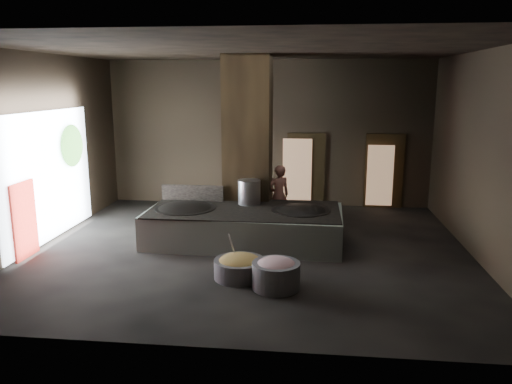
# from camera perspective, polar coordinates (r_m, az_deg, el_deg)

# --- Properties ---
(floor) EXTENTS (10.00, 9.00, 0.10)m
(floor) POSITION_cam_1_polar(r_m,az_deg,el_deg) (11.76, -0.59, -6.73)
(floor) COLOR black
(floor) RESTS_ON ground
(ceiling) EXTENTS (10.00, 9.00, 0.10)m
(ceiling) POSITION_cam_1_polar(r_m,az_deg,el_deg) (11.14, -0.64, 16.24)
(ceiling) COLOR black
(ceiling) RESTS_ON back_wall
(back_wall) EXTENTS (10.00, 0.10, 4.50)m
(back_wall) POSITION_cam_1_polar(r_m,az_deg,el_deg) (15.72, 1.40, 6.70)
(back_wall) COLOR black
(back_wall) RESTS_ON ground
(front_wall) EXTENTS (10.00, 0.10, 4.50)m
(front_wall) POSITION_cam_1_polar(r_m,az_deg,el_deg) (6.80, -5.23, -0.82)
(front_wall) COLOR black
(front_wall) RESTS_ON ground
(left_wall) EXTENTS (0.10, 9.00, 4.50)m
(left_wall) POSITION_cam_1_polar(r_m,az_deg,el_deg) (12.84, -23.66, 4.41)
(left_wall) COLOR black
(left_wall) RESTS_ON ground
(right_wall) EXTENTS (0.10, 9.00, 4.50)m
(right_wall) POSITION_cam_1_polar(r_m,az_deg,el_deg) (11.74, 24.72, 3.66)
(right_wall) COLOR black
(right_wall) RESTS_ON ground
(pillar) EXTENTS (1.20, 1.20, 4.50)m
(pillar) POSITION_cam_1_polar(r_m,az_deg,el_deg) (13.13, -0.92, 5.59)
(pillar) COLOR black
(pillar) RESTS_ON ground
(hearth_platform) EXTENTS (4.72, 2.39, 0.81)m
(hearth_platform) POSITION_cam_1_polar(r_m,az_deg,el_deg) (12.11, -1.32, -3.92)
(hearth_platform) COLOR #A9BCAA
(hearth_platform) RESTS_ON ground
(platform_cap) EXTENTS (4.54, 2.18, 0.03)m
(platform_cap) POSITION_cam_1_polar(r_m,az_deg,el_deg) (12.00, -1.33, -2.03)
(platform_cap) COLOR black
(platform_cap) RESTS_ON hearth_platform
(wok_left) EXTENTS (1.46, 1.46, 0.40)m
(wok_left) POSITION_cam_1_polar(r_m,az_deg,el_deg) (12.24, -8.11, -2.18)
(wok_left) COLOR black
(wok_left) RESTS_ON hearth_platform
(wok_left_rim) EXTENTS (1.49, 1.49, 0.05)m
(wok_left_rim) POSITION_cam_1_polar(r_m,az_deg,el_deg) (12.22, -8.12, -1.86)
(wok_left_rim) COLOR black
(wok_left_rim) RESTS_ON hearth_platform
(wok_right) EXTENTS (1.36, 1.36, 0.38)m
(wok_right) POSITION_cam_1_polar(r_m,az_deg,el_deg) (11.96, 5.13, -2.44)
(wok_right) COLOR black
(wok_right) RESTS_ON hearth_platform
(wok_right_rim) EXTENTS (1.39, 1.39, 0.05)m
(wok_right_rim) POSITION_cam_1_polar(r_m,az_deg,el_deg) (11.94, 5.13, -2.12)
(wok_right_rim) COLOR black
(wok_right_rim) RESTS_ON hearth_platform
(stock_pot) EXTENTS (0.57, 0.57, 0.61)m
(stock_pot) POSITION_cam_1_polar(r_m,az_deg,el_deg) (12.45, -0.78, -0.01)
(stock_pot) COLOR #97999E
(stock_pot) RESTS_ON hearth_platform
(splash_guard) EXTENTS (1.62, 0.12, 0.40)m
(splash_guard) POSITION_cam_1_polar(r_m,az_deg,el_deg) (12.93, -7.28, -0.10)
(splash_guard) COLOR black
(splash_guard) RESTS_ON hearth_platform
(cook) EXTENTS (0.71, 0.62, 1.65)m
(cook) POSITION_cam_1_polar(r_m,az_deg,el_deg) (13.46, 2.63, -0.40)
(cook) COLOR #A06051
(cook) RESTS_ON ground
(veg_basin) EXTENTS (1.14, 1.14, 0.38)m
(veg_basin) POSITION_cam_1_polar(r_m,az_deg,el_deg) (10.02, -1.89, -8.76)
(veg_basin) COLOR slate
(veg_basin) RESTS_ON ground
(veg_fill) EXTENTS (0.84, 0.84, 0.26)m
(veg_fill) POSITION_cam_1_polar(r_m,az_deg,el_deg) (9.96, -1.89, -7.88)
(veg_fill) COLOR olive
(veg_fill) RESTS_ON veg_basin
(ladle) EXTENTS (0.15, 0.39, 0.72)m
(ladle) POSITION_cam_1_polar(r_m,az_deg,el_deg) (10.05, -2.63, -6.48)
(ladle) COLOR #97999E
(ladle) RESTS_ON veg_basin
(meat_basin) EXTENTS (1.08, 1.08, 0.50)m
(meat_basin) POSITION_cam_1_polar(r_m,az_deg,el_deg) (9.52, 2.30, -9.50)
(meat_basin) COLOR slate
(meat_basin) RESTS_ON ground
(meat_fill) EXTENTS (0.76, 0.76, 0.29)m
(meat_fill) POSITION_cam_1_polar(r_m,az_deg,el_deg) (9.45, 2.31, -8.37)
(meat_fill) COLOR #B66D7D
(meat_fill) RESTS_ON meat_basin
(doorway_near) EXTENTS (1.18, 0.08, 2.38)m
(doorway_near) POSITION_cam_1_polar(r_m,az_deg,el_deg) (15.71, 5.71, 2.41)
(doorway_near) COLOR black
(doorway_near) RESTS_ON ground
(doorway_near_glow) EXTENTS (0.90, 0.04, 2.13)m
(doorway_near_glow) POSITION_cam_1_polar(r_m,az_deg,el_deg) (15.66, 4.72, 2.21)
(doorway_near_glow) COLOR #8C6647
(doorway_near_glow) RESTS_ON ground
(doorway_far) EXTENTS (1.18, 0.08, 2.38)m
(doorway_far) POSITION_cam_1_polar(r_m,az_deg,el_deg) (15.88, 14.41, 2.18)
(doorway_far) COLOR black
(doorway_far) RESTS_ON ground
(doorway_far_glow) EXTENTS (0.78, 0.04, 1.85)m
(doorway_far_glow) POSITION_cam_1_polar(r_m,az_deg,el_deg) (15.59, 13.98, 1.84)
(doorway_far_glow) COLOR #8C6647
(doorway_far_glow) RESTS_ON ground
(left_opening) EXTENTS (0.04, 4.20, 3.10)m
(left_opening) POSITION_cam_1_polar(r_m,az_deg,el_deg) (13.06, -22.61, 1.72)
(left_opening) COLOR white
(left_opening) RESTS_ON ground
(pavilion_sliver) EXTENTS (0.05, 0.90, 1.70)m
(pavilion_sliver) POSITION_cam_1_polar(r_m,az_deg,el_deg) (12.08, -24.95, -2.93)
(pavilion_sliver) COLOR maroon
(pavilion_sliver) RESTS_ON ground
(tree_silhouette) EXTENTS (0.28, 1.10, 1.10)m
(tree_silhouette) POSITION_cam_1_polar(r_m,az_deg,el_deg) (13.89, -20.28, 4.99)
(tree_silhouette) COLOR #194714
(tree_silhouette) RESTS_ON left_opening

